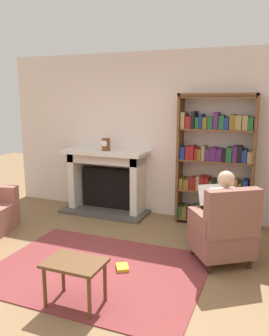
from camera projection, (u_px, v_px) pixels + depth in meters
The scene contains 10 objects.
ground at pixel (84, 283), 3.74m from camera, with size 14.00×14.00×0.00m, color brown.
back_wall at pixel (159, 135), 5.80m from camera, with size 5.60×0.10×2.70m, color silver.
area_rug at pixel (97, 270), 4.01m from camera, with size 2.40×1.80×0.01m, color brown.
fireplace at pixel (107, 179), 6.03m from camera, with size 1.49×0.64×1.09m.
mantel_clock at pixel (106, 144), 5.80m from camera, with size 0.14×0.14×0.21m.
bookshelf at pixel (216, 163), 5.31m from camera, with size 1.16×0.32×2.03m.
armchair_reading at pixel (224, 230), 4.10m from camera, with size 0.88×0.87×0.97m.
seated_reader at pixel (220, 211), 4.17m from camera, with size 0.56×0.59×1.14m.
side_table at pixel (75, 268), 3.28m from camera, with size 0.56×0.39×0.45m.
scattered_books at pixel (108, 266), 4.07m from camera, with size 0.58×0.27×0.04m.
Camera 1 is at (1.78, -2.97, 1.96)m, focal length 37.20 mm.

